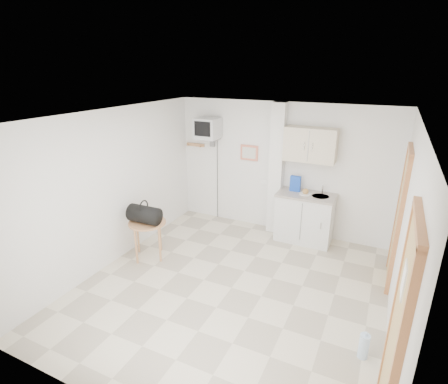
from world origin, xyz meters
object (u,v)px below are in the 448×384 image
at_px(crt_television, 208,129).
at_px(round_table, 147,227).
at_px(duffel_bag, 144,214).
at_px(water_bottle, 364,346).

xyz_separation_m(crt_television, round_table, (-0.20, -1.81, -1.37)).
xyz_separation_m(crt_television, duffel_bag, (-0.21, -1.84, -1.13)).
bearing_deg(water_bottle, duffel_bag, 168.38).
relative_size(crt_television, duffel_bag, 4.01).
bearing_deg(round_table, duffel_bag, -104.12).
relative_size(round_table, water_bottle, 1.93).
relative_size(crt_television, water_bottle, 6.35).
bearing_deg(crt_television, round_table, -96.33).
distance_m(crt_television, water_bottle, 4.56).
xyz_separation_m(crt_television, water_bottle, (3.32, -2.57, -1.78)).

